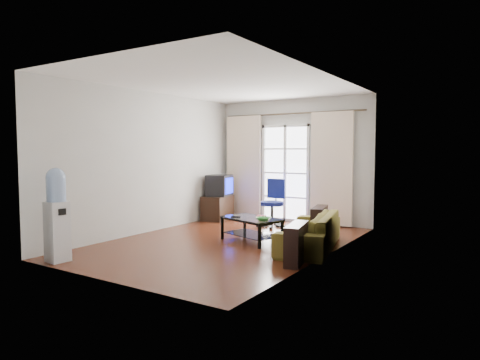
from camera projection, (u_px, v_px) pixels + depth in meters
name	position (u px, v px, depth m)	size (l,w,h in m)	color
floor	(227.00, 242.00, 7.37)	(5.20, 5.20, 0.00)	#532413
ceiling	(226.00, 84.00, 7.18)	(5.20, 5.20, 0.00)	white
wall_back	(293.00, 161.00, 9.46)	(3.60, 0.02, 2.70)	beige
wall_front	(103.00, 170.00, 5.09)	(3.60, 0.02, 2.70)	beige
wall_left	(149.00, 162.00, 8.24)	(0.02, 5.20, 2.70)	beige
wall_right	(327.00, 166.00, 6.31)	(0.02, 5.20, 2.70)	beige
french_door	(285.00, 173.00, 9.52)	(1.16, 0.06, 2.15)	white
curtain_rod	(291.00, 114.00, 9.31)	(0.04, 0.04, 3.30)	#4C3F2D
curtain_left	(244.00, 167.00, 10.02)	(0.90, 0.07, 2.35)	beige
curtain_right	(332.00, 169.00, 8.86)	(0.90, 0.07, 2.35)	beige
radiator	(324.00, 210.00, 9.02)	(0.64, 0.12, 0.64)	gray
sofa	(309.00, 231.00, 6.90)	(1.15, 2.03, 0.56)	brown
coffee_table	(252.00, 226.00, 7.39)	(1.16, 0.87, 0.42)	silver
bowl	(263.00, 219.00, 7.07)	(0.26, 0.26, 0.06)	#338C4A
book	(257.00, 216.00, 7.46)	(0.23, 0.26, 0.02)	maroon
remote	(236.00, 217.00, 7.44)	(0.17, 0.05, 0.02)	black
tv_stand	(218.00, 208.00, 9.74)	(0.49, 0.74, 0.54)	black
crt_tv	(218.00, 185.00, 9.74)	(0.60, 0.60, 0.48)	black
task_chair	(273.00, 213.00, 8.84)	(0.73, 0.73, 0.99)	black
water_cooler	(57.00, 213.00, 6.05)	(0.30, 0.29, 1.34)	silver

